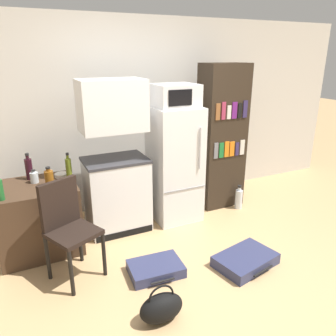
{
  "coord_description": "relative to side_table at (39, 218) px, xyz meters",
  "views": [
    {
      "loc": [
        -1.45,
        -2.13,
        2.01
      ],
      "look_at": [
        -0.04,
        0.85,
        0.86
      ],
      "focal_mm": 35.0,
      "sensor_mm": 36.0,
      "label": 1
    }
  ],
  "objects": [
    {
      "name": "kitchen_hutch",
      "position": [
        0.89,
        0.09,
        0.44
      ],
      "size": [
        0.72,
        0.52,
        1.76
      ],
      "color": "white",
      "rests_on": "ground_plane"
    },
    {
      "name": "handbag",
      "position": [
        0.75,
        -1.5,
        -0.24
      ],
      "size": [
        0.36,
        0.2,
        0.33
      ],
      "color": "black",
      "rests_on": "ground_plane"
    },
    {
      "name": "microwave",
      "position": [
        1.64,
        0.06,
        1.19
      ],
      "size": [
        0.49,
        0.44,
        0.26
      ],
      "color": "silver",
      "rests_on": "refrigerator"
    },
    {
      "name": "water_bottle_front",
      "position": [
        2.54,
        -0.11,
        -0.23
      ],
      "size": [
        0.1,
        0.1,
        0.33
      ],
      "color": "silver",
      "rests_on": "ground_plane"
    },
    {
      "name": "bottle_wine_dark",
      "position": [
        -0.02,
        0.21,
        0.49
      ],
      "size": [
        0.07,
        0.07,
        0.29
      ],
      "color": "black",
      "rests_on": "side_table"
    },
    {
      "name": "ground_plane",
      "position": [
        1.37,
        -1.26,
        -0.37
      ],
      "size": [
        24.0,
        24.0,
        0.0
      ],
      "primitive_type": "plane",
      "color": "tan"
    },
    {
      "name": "chair",
      "position": [
        0.22,
        -0.58,
        0.19
      ],
      "size": [
        0.53,
        0.53,
        0.94
      ],
      "rotation": [
        0.0,
        0.0,
        0.45
      ],
      "color": "black",
      "rests_on": "ground_plane"
    },
    {
      "name": "bottle_olive_oil",
      "position": [
        0.36,
        0.01,
        0.5
      ],
      "size": [
        0.06,
        0.06,
        0.3
      ],
      "color": "#566619",
      "rests_on": "side_table"
    },
    {
      "name": "suitcase_large_flat",
      "position": [
        0.95,
        -0.93,
        -0.32
      ],
      "size": [
        0.53,
        0.41,
        0.1
      ],
      "rotation": [
        0.0,
        0.0,
        -0.07
      ],
      "color": "navy",
      "rests_on": "ground_plane"
    },
    {
      "name": "bottle_clear_short",
      "position": [
        0.02,
        0.08,
        0.43
      ],
      "size": [
        0.08,
        0.08,
        0.14
      ],
      "color": "silver",
      "rests_on": "side_table"
    },
    {
      "name": "wall_back",
      "position": [
        1.57,
        0.74,
        0.87
      ],
      "size": [
        6.4,
        0.1,
        2.47
      ],
      "color": "beige",
      "rests_on": "ground_plane"
    },
    {
      "name": "refrigerator",
      "position": [
        1.64,
        0.06,
        0.34
      ],
      "size": [
        0.57,
        0.59,
        1.43
      ],
      "color": "white",
      "rests_on": "ground_plane"
    },
    {
      "name": "bowl",
      "position": [
        0.29,
        0.14,
        0.39
      ],
      "size": [
        0.14,
        0.14,
        0.04
      ],
      "color": "silver",
      "rests_on": "side_table"
    },
    {
      "name": "bottle_green_tall",
      "position": [
        -0.3,
        -0.24,
        0.48
      ],
      "size": [
        0.06,
        0.06,
        0.25
      ],
      "color": "#1E6028",
      "rests_on": "side_table"
    },
    {
      "name": "bookshelf",
      "position": [
        2.38,
        0.16,
        0.59
      ],
      "size": [
        0.59,
        0.38,
        1.91
      ],
      "color": "#2D2319",
      "rests_on": "ground_plane"
    },
    {
      "name": "bottle_amber_beer",
      "position": [
        0.15,
        -0.07,
        0.45
      ],
      "size": [
        0.09,
        0.09,
        0.2
      ],
      "color": "brown",
      "rests_on": "side_table"
    },
    {
      "name": "side_table",
      "position": [
        0.0,
        0.0,
        0.0
      ],
      "size": [
        0.8,
        0.69,
        0.74
      ],
      "color": "#422D1E",
      "rests_on": "ground_plane"
    },
    {
      "name": "suitcase_small_flat",
      "position": [
        1.82,
        -1.2,
        -0.31
      ],
      "size": [
        0.67,
        0.51,
        0.11
      ],
      "rotation": [
        0.0,
        0.0,
        0.21
      ],
      "color": "navy",
      "rests_on": "ground_plane"
    }
  ]
}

